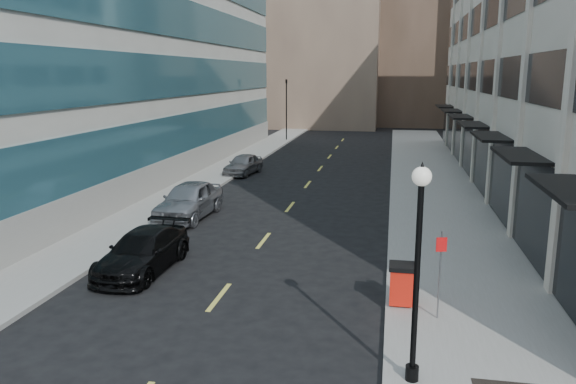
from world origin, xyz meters
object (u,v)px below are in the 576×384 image
(traffic_signal, at_px, (286,83))
(trash_bin, at_px, (401,283))
(car_grey_sedan, at_px, (243,164))
(car_silver_sedan, at_px, (189,200))
(sign_post, at_px, (440,263))
(car_black_pickup, at_px, (143,252))
(lamppost, at_px, (418,256))

(traffic_signal, bearing_deg, trash_bin, -74.67)
(car_grey_sedan, height_order, trash_bin, car_grey_sedan)
(traffic_signal, bearing_deg, car_silver_sedan, -87.75)
(trash_bin, distance_m, sign_post, 1.56)
(traffic_signal, relative_size, sign_post, 2.85)
(car_black_pickup, xyz_separation_m, lamppost, (8.89, -5.77, 2.28))
(traffic_signal, distance_m, sign_post, 42.55)
(car_grey_sedan, height_order, sign_post, sign_post)
(car_silver_sedan, xyz_separation_m, lamppost, (9.91, -12.99, 2.12))
(traffic_signal, height_order, sign_post, traffic_signal)
(car_grey_sedan, height_order, lamppost, lamppost)
(car_grey_sedan, xyz_separation_m, sign_post, (11.20, -21.39, 1.04))
(car_black_pickup, relative_size, car_grey_sedan, 1.18)
(lamppost, relative_size, sign_post, 1.96)
(car_black_pickup, height_order, car_grey_sedan, car_black_pickup)
(car_silver_sedan, bearing_deg, car_grey_sedan, 94.93)
(car_grey_sedan, bearing_deg, lamppost, -59.57)
(trash_bin, bearing_deg, traffic_signal, 105.61)
(car_black_pickup, distance_m, car_silver_sedan, 7.29)
(traffic_signal, bearing_deg, sign_post, -73.69)
(car_grey_sedan, bearing_deg, traffic_signal, 99.65)
(car_silver_sedan, relative_size, car_grey_sedan, 1.24)
(car_silver_sedan, height_order, lamppost, lamppost)
(trash_bin, bearing_deg, lamppost, -86.98)
(car_black_pickup, bearing_deg, car_grey_sedan, 96.48)
(car_grey_sedan, bearing_deg, sign_post, -54.79)
(car_black_pickup, height_order, sign_post, sign_post)
(car_black_pickup, relative_size, lamppost, 0.99)
(car_silver_sedan, distance_m, car_grey_sedan, 11.75)
(car_silver_sedan, xyz_separation_m, trash_bin, (9.71, -8.85, -0.05))
(car_black_pickup, bearing_deg, trash_bin, -8.80)
(car_silver_sedan, bearing_deg, trash_bin, -39.94)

